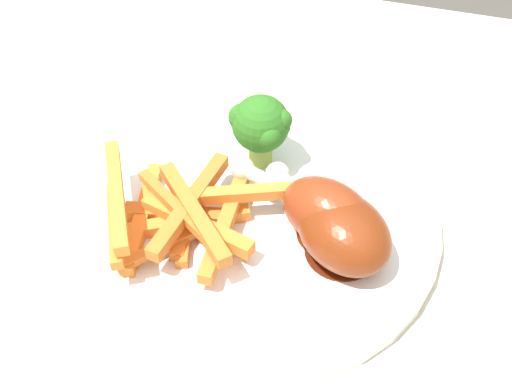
{
  "coord_description": "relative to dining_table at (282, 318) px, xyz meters",
  "views": [
    {
      "loc": [
        -0.06,
        0.28,
        1.12
      ],
      "look_at": [
        0.03,
        -0.02,
        0.77
      ],
      "focal_mm": 42.44,
      "sensor_mm": 36.0,
      "label": 1
    }
  ],
  "objects": [
    {
      "name": "dining_table",
      "position": [
        0.0,
        0.0,
        0.0
      ],
      "size": [
        1.27,
        0.79,
        0.74
      ],
      "color": "beige",
      "rests_on": "ground_plane"
    },
    {
      "name": "carrot_fries_pile",
      "position": [
        0.08,
        0.01,
        0.13
      ],
      "size": [
        0.16,
        0.12,
        0.04
      ],
      "color": "orange",
      "rests_on": "dinner_plate"
    },
    {
      "name": "broccoli_floret_front",
      "position": [
        0.04,
        -0.08,
        0.15
      ],
      "size": [
        0.05,
        0.05,
        0.07
      ],
      "color": "#8DB047",
      "rests_on": "dinner_plate"
    },
    {
      "name": "dinner_plate",
      "position": [
        0.03,
        -0.02,
        0.11
      ],
      "size": [
        0.29,
        0.29,
        0.01
      ],
      "primitive_type": "cylinder",
      "color": "white",
      "rests_on": "dining_table"
    },
    {
      "name": "chicken_drumstick_far",
      "position": [
        -0.04,
        0.0,
        0.14
      ],
      "size": [
        0.12,
        0.11,
        0.05
      ],
      "color": "#521A09",
      "rests_on": "dinner_plate"
    },
    {
      "name": "chicken_drumstick_near",
      "position": [
        -0.02,
        -0.01,
        0.14
      ],
      "size": [
        0.13,
        0.08,
        0.05
      ],
      "color": "#601E0D",
      "rests_on": "dinner_plate"
    }
  ]
}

